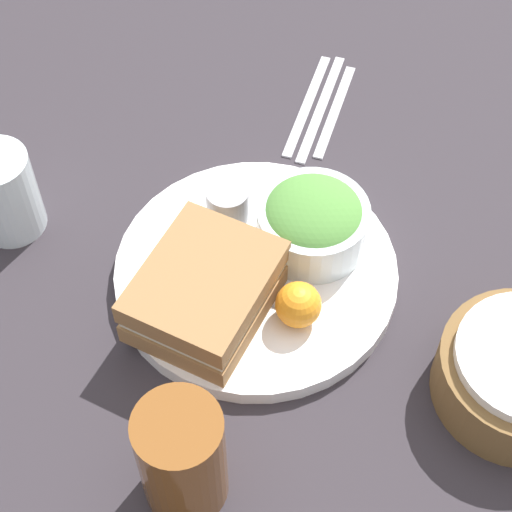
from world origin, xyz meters
TOP-DOWN VIEW (x-y plane):
  - ground_plane at (0.00, 0.00)m, footprint 4.00×4.00m
  - plate at (0.00, 0.00)m, footprint 0.30×0.30m
  - sandwich at (0.07, -0.01)m, footprint 0.17×0.15m
  - salad_bowl at (-0.07, 0.02)m, footprint 0.12×0.12m
  - dressing_cup at (-0.04, -0.07)m, footprint 0.05×0.05m
  - orange_wedge at (0.02, 0.07)m, footprint 0.05×0.05m
  - drink_glass at (0.22, 0.10)m, footprint 0.08×0.08m
  - fork at (-0.24, -0.12)m, footprint 0.18×0.08m
  - knife at (-0.25, -0.10)m, footprint 0.19×0.08m
  - spoon at (-0.26, -0.08)m, footprint 0.16×0.07m
  - water_glass at (0.11, -0.26)m, footprint 0.07×0.07m

SIDE VIEW (x-z plane):
  - ground_plane at x=0.00m, z-range 0.00..0.00m
  - fork at x=-0.24m, z-range 0.00..0.01m
  - knife at x=-0.25m, z-range 0.00..0.01m
  - spoon at x=-0.26m, z-range 0.00..0.01m
  - plate at x=0.00m, z-range 0.00..0.02m
  - dressing_cup at x=-0.04m, z-range 0.02..0.06m
  - orange_wedge at x=0.02m, z-range 0.02..0.07m
  - sandwich at x=0.07m, z-range 0.02..0.08m
  - water_glass at x=0.11m, z-range 0.00..0.10m
  - salad_bowl at x=-0.07m, z-range 0.02..0.09m
  - drink_glass at x=0.22m, z-range 0.00..0.13m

